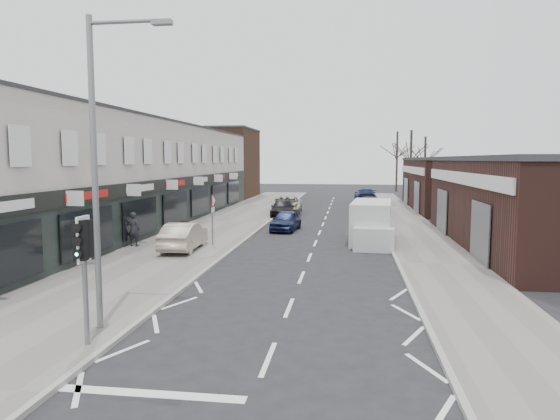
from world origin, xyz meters
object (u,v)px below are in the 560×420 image
(sedan_on_pavement, at_px, (184,236))
(warning_sign, at_px, (213,205))
(parked_car_right_c, at_px, (365,196))
(parked_car_left_b, at_px, (283,209))
(parked_car_right_a, at_px, (371,210))
(street_lamp, at_px, (100,156))
(pedestrian, at_px, (134,229))
(parked_car_right_b, at_px, (370,205))
(white_van, at_px, (371,223))
(parked_car_left_c, at_px, (287,205))
(traffic_light, at_px, (83,250))
(parked_car_left_a, at_px, (286,221))

(sedan_on_pavement, bearing_deg, warning_sign, -127.28)
(parked_car_right_c, bearing_deg, parked_car_left_b, 62.17)
(parked_car_right_a, height_order, parked_car_right_c, parked_car_right_c)
(street_lamp, bearing_deg, pedestrian, 110.99)
(street_lamp, xyz_separation_m, parked_car_right_b, (8.03, 29.42, -3.79))
(white_van, bearing_deg, warning_sign, -157.45)
(warning_sign, relative_size, parked_car_left_c, 0.52)
(parked_car_left_b, relative_size, parked_car_right_c, 0.86)
(street_lamp, relative_size, parked_car_left_b, 1.76)
(pedestrian, distance_m, parked_car_left_b, 16.18)
(parked_car_right_b, bearing_deg, street_lamp, 74.02)
(sedan_on_pavement, bearing_deg, traffic_light, 95.85)
(warning_sign, bearing_deg, white_van, 17.61)
(parked_car_left_a, xyz_separation_m, parked_car_right_c, (5.70, 21.58, 0.12))
(white_van, bearing_deg, street_lamp, -111.18)
(sedan_on_pavement, height_order, pedestrian, pedestrian)
(warning_sign, bearing_deg, sedan_on_pavement, -124.83)
(traffic_light, xyz_separation_m, street_lamp, (-0.13, 1.22, 2.20))
(parked_car_right_c, bearing_deg, white_van, 87.39)
(sedan_on_pavement, xyz_separation_m, parked_car_left_b, (2.82, 15.77, -0.14))
(parked_car_left_c, distance_m, parked_car_right_a, 7.58)
(street_lamp, relative_size, parked_car_left_c, 1.54)
(traffic_light, xyz_separation_m, parked_car_right_a, (7.90, 27.90, -1.70))
(parked_car_left_b, relative_size, parked_car_right_a, 1.05)
(sedan_on_pavement, relative_size, parked_car_right_c, 0.78)
(parked_car_left_c, height_order, parked_car_right_c, parked_car_right_c)
(street_lamp, bearing_deg, parked_car_right_c, 78.93)
(traffic_light, height_order, parked_car_right_b, traffic_light)
(pedestrian, height_order, parked_car_left_c, pedestrian)
(traffic_light, xyz_separation_m, sedan_on_pavement, (-1.82, 12.49, -1.61))
(sedan_on_pavement, height_order, parked_car_left_c, sedan_on_pavement)
(parked_car_left_a, relative_size, parked_car_right_c, 0.71)
(warning_sign, xyz_separation_m, sedan_on_pavement, (-1.06, -1.53, -1.40))
(sedan_on_pavement, relative_size, parked_car_right_a, 0.96)
(street_lamp, xyz_separation_m, pedestrian, (-4.57, 11.90, -3.61))
(white_van, height_order, parked_car_left_b, white_van)
(traffic_light, height_order, sedan_on_pavement, traffic_light)
(parked_car_left_a, xyz_separation_m, parked_car_right_b, (5.70, 9.99, 0.18))
(parked_car_left_b, bearing_deg, parked_car_left_a, -85.72)
(parked_car_left_b, distance_m, parked_car_right_b, 7.30)
(sedan_on_pavement, xyz_separation_m, parked_car_right_a, (9.72, 15.41, -0.09))
(parked_car_left_c, bearing_deg, parked_car_right_a, -28.06)
(street_lamp, xyz_separation_m, white_van, (7.55, 15.40, -3.55))
(traffic_light, distance_m, parked_car_left_b, 28.33)
(parked_car_left_b, bearing_deg, traffic_light, -96.71)
(parked_car_right_a, bearing_deg, parked_car_left_c, -20.78)
(parked_car_left_c, bearing_deg, parked_car_left_b, -93.65)
(white_van, bearing_deg, pedestrian, -158.95)
(street_lamp, bearing_deg, parked_car_left_a, 83.18)
(sedan_on_pavement, relative_size, parked_car_left_a, 1.09)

